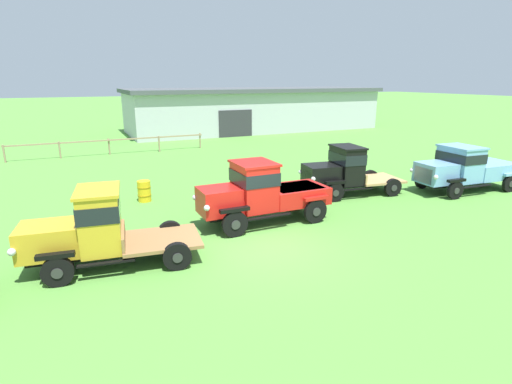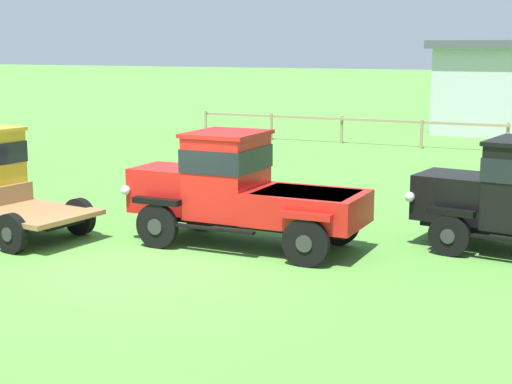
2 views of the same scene
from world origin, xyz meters
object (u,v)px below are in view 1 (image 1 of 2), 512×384
at_px(vintage_truck_midrow_center, 261,192).
at_px(oil_drum_beside_row, 144,191).
at_px(farm_shed, 254,109).
at_px(vintage_truck_far_side, 343,170).
at_px(vintage_truck_back_of_row, 465,168).
at_px(vintage_truck_second_in_line, 94,229).

relative_size(vintage_truck_midrow_center, oil_drum_beside_row, 5.46).
bearing_deg(farm_shed, vintage_truck_midrow_center, -114.28).
bearing_deg(oil_drum_beside_row, vintage_truck_far_side, -18.19).
height_order(vintage_truck_far_side, oil_drum_beside_row, vintage_truck_far_side).
xyz_separation_m(vintage_truck_midrow_center, oil_drum_beside_row, (-3.38, 4.53, -0.72)).
bearing_deg(vintage_truck_midrow_center, vintage_truck_back_of_row, -0.36).
bearing_deg(vintage_truck_back_of_row, farm_shed, 87.92).
bearing_deg(oil_drum_beside_row, vintage_truck_midrow_center, -53.25).
distance_m(farm_shed, vintage_truck_far_side, 24.60).
height_order(vintage_truck_midrow_center, vintage_truck_far_side, vintage_truck_midrow_center).
relative_size(vintage_truck_second_in_line, oil_drum_beside_row, 5.58).
relative_size(farm_shed, vintage_truck_far_side, 5.29).
bearing_deg(oil_drum_beside_row, vintage_truck_second_in_line, -111.78).
xyz_separation_m(farm_shed, vintage_truck_far_side, (-6.53, -23.70, -1.00)).
xyz_separation_m(vintage_truck_far_side, oil_drum_beside_row, (-8.35, 2.74, -0.67)).
bearing_deg(vintage_truck_far_side, farm_shed, 74.60).
height_order(vintage_truck_far_side, vintage_truck_back_of_row, vintage_truck_far_side).
xyz_separation_m(vintage_truck_far_side, vintage_truck_back_of_row, (5.60, -1.85, -0.04)).
distance_m(farm_shed, vintage_truck_back_of_row, 25.59).
distance_m(farm_shed, oil_drum_beside_row, 25.75).
bearing_deg(farm_shed, vintage_truck_back_of_row, -92.08).
height_order(vintage_truck_second_in_line, vintage_truck_back_of_row, vintage_truck_second_in_line).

